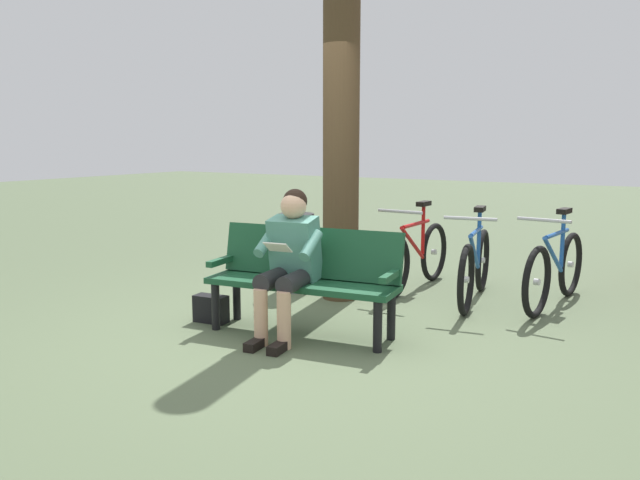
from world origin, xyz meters
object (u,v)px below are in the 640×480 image
tree_trunk (341,108)px  person_reading (289,256)px  bicycle_red (555,270)px  bicycle_black (416,256)px  litter_bin (297,252)px  handbag (211,309)px  bicycle_orange (475,266)px  bench (305,272)px

tree_trunk → person_reading: bearing=101.6°
bicycle_red → bicycle_black: bearing=-82.3°
tree_trunk → litter_bin: size_ratio=4.59×
litter_bin → bicycle_black: bicycle_black is taller
person_reading → handbag: person_reading is taller
tree_trunk → handbag: bearing=68.0°
handbag → tree_trunk: 2.30m
bicycle_red → handbag: bearing=-43.0°
handbag → tree_trunk: (-0.55, -1.36, 1.78)m
bicycle_orange → bicycle_red: bearing=99.9°
litter_bin → handbag: bearing=90.1°
handbag → bicycle_orange: size_ratio=0.18×
tree_trunk → bicycle_red: bearing=-158.1°
litter_bin → bicycle_orange: bicycle_orange is taller
bench → tree_trunk: tree_trunk is taller
litter_bin → bicycle_red: 2.59m
person_reading → bicycle_black: person_reading is taller
bench → bicycle_red: bearing=-136.9°
bicycle_orange → bicycle_black: (0.71, -0.20, 0.00)m
handbag → bicycle_orange: bearing=-133.0°
bench → handbag: size_ratio=5.49×
handbag → bicycle_black: 2.36m
tree_trunk → bicycle_orange: tree_trunk is taller
litter_bin → bicycle_red: bicycle_red is taller
tree_trunk → bicycle_red: tree_trunk is taller
bench → bicycle_red: bicycle_red is taller
litter_bin → bicycle_black: bearing=-146.2°
bicycle_orange → bicycle_black: bearing=-114.7°
bench → bicycle_orange: (-0.90, -1.70, -0.15)m
litter_bin → bicycle_black: (-1.06, -0.71, -0.05)m
person_reading → tree_trunk: bearing=-85.7°
bench → bicycle_orange: 1.93m
litter_bin → bicycle_orange: size_ratio=0.49×
handbag → litter_bin: litter_bin is taller
tree_trunk → bicycle_orange: (-1.22, -0.54, -1.54)m
person_reading → bicycle_red: (-1.65, -2.11, -0.31)m
litter_bin → bicycle_black: size_ratio=0.49×
tree_trunk → bicycle_black: size_ratio=2.26×
handbag → bicycle_orange: bicycle_orange is taller
litter_bin → bicycle_red: size_ratio=0.49×
person_reading → bicycle_red: 2.70m
tree_trunk → bicycle_red: size_ratio=2.26×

